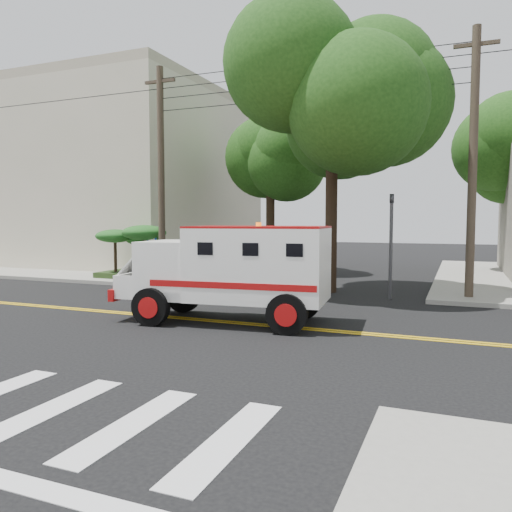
% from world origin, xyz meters
% --- Properties ---
extents(ground, '(100.00, 100.00, 0.00)m').
position_xyz_m(ground, '(0.00, 0.00, 0.00)').
color(ground, black).
rests_on(ground, ground).
extents(sidewalk_nw, '(17.00, 17.00, 0.15)m').
position_xyz_m(sidewalk_nw, '(-13.50, 13.50, 0.07)').
color(sidewalk_nw, gray).
rests_on(sidewalk_nw, ground).
extents(building_left, '(16.00, 14.00, 10.00)m').
position_xyz_m(building_left, '(-15.50, 15.00, 5.15)').
color(building_left, beige).
rests_on(building_left, sidewalk_nw).
extents(utility_pole_left, '(0.28, 0.28, 9.00)m').
position_xyz_m(utility_pole_left, '(-5.60, 6.00, 4.50)').
color(utility_pole_left, '#382D23').
rests_on(utility_pole_left, ground).
extents(utility_pole_right, '(0.28, 0.28, 9.00)m').
position_xyz_m(utility_pole_right, '(6.30, 6.20, 4.50)').
color(utility_pole_right, '#382D23').
rests_on(utility_pole_right, ground).
extents(tree_main, '(6.08, 5.70, 9.85)m').
position_xyz_m(tree_main, '(1.94, 6.21, 7.20)').
color(tree_main, black).
rests_on(tree_main, ground).
extents(tree_left, '(4.48, 4.20, 7.70)m').
position_xyz_m(tree_left, '(-2.68, 11.79, 5.73)').
color(tree_left, black).
rests_on(tree_left, ground).
extents(traffic_signal, '(0.15, 0.18, 3.60)m').
position_xyz_m(traffic_signal, '(3.80, 5.60, 2.23)').
color(traffic_signal, '#3F3F42').
rests_on(traffic_signal, ground).
extents(accessibility_sign, '(0.45, 0.10, 2.02)m').
position_xyz_m(accessibility_sign, '(-6.20, 6.17, 1.37)').
color(accessibility_sign, '#3F3F42').
rests_on(accessibility_sign, ground).
extents(palm_planter, '(3.52, 2.63, 2.36)m').
position_xyz_m(palm_planter, '(-7.44, 6.62, 1.65)').
color(palm_planter, '#1E3314').
rests_on(palm_planter, sidewalk_nw).
extents(armored_truck, '(5.80, 2.75, 2.56)m').
position_xyz_m(armored_truck, '(0.42, 0.04, 1.46)').
color(armored_truck, white).
rests_on(armored_truck, ground).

